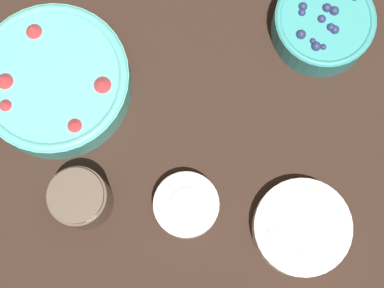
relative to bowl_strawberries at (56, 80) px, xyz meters
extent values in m
plane|color=black|center=(0.22, -0.06, -0.04)|extent=(4.00, 4.00, 0.00)
cylinder|color=#56B7A8|center=(0.00, 0.00, -0.01)|extent=(0.25, 0.25, 0.06)
torus|color=#56B7A8|center=(0.00, 0.00, 0.02)|extent=(0.25, 0.25, 0.02)
cylinder|color=red|center=(0.00, 0.00, 0.01)|extent=(0.20, 0.20, 0.02)
cone|color=red|center=(0.08, -0.02, 0.03)|extent=(0.05, 0.05, 0.03)
cone|color=red|center=(-0.07, -0.01, 0.03)|extent=(0.04, 0.04, 0.03)
cone|color=red|center=(-0.07, -0.05, 0.03)|extent=(0.03, 0.03, 0.02)
cone|color=red|center=(0.04, -0.08, 0.03)|extent=(0.04, 0.04, 0.02)
cone|color=red|center=(-0.03, 0.08, 0.03)|extent=(0.04, 0.04, 0.03)
cylinder|color=teal|center=(0.45, 0.09, -0.01)|extent=(0.17, 0.17, 0.06)
torus|color=teal|center=(0.45, 0.09, 0.02)|extent=(0.17, 0.17, 0.01)
cylinder|color=navy|center=(0.45, 0.09, 0.01)|extent=(0.13, 0.13, 0.02)
sphere|color=navy|center=(0.41, 0.11, 0.02)|extent=(0.01, 0.01, 0.01)
sphere|color=navy|center=(0.40, 0.06, 0.02)|extent=(0.02, 0.02, 0.02)
sphere|color=navy|center=(0.43, 0.04, 0.02)|extent=(0.02, 0.02, 0.02)
sphere|color=navy|center=(0.42, 0.05, 0.02)|extent=(0.01, 0.01, 0.01)
sphere|color=navy|center=(0.46, 0.06, 0.02)|extent=(0.01, 0.01, 0.01)
sphere|color=navy|center=(0.44, 0.04, 0.02)|extent=(0.01, 0.01, 0.01)
sphere|color=navy|center=(0.45, 0.07, 0.02)|extent=(0.01, 0.01, 0.01)
sphere|color=navy|center=(0.45, 0.10, 0.02)|extent=(0.02, 0.02, 0.02)
sphere|color=navy|center=(0.46, 0.10, 0.02)|extent=(0.02, 0.02, 0.02)
sphere|color=navy|center=(0.41, 0.10, 0.02)|extent=(0.01, 0.01, 0.01)
sphere|color=navy|center=(0.44, 0.08, 0.02)|extent=(0.01, 0.01, 0.01)
cylinder|color=white|center=(0.39, -0.25, -0.02)|extent=(0.15, 0.15, 0.04)
torus|color=white|center=(0.39, -0.25, 0.00)|extent=(0.15, 0.15, 0.01)
cylinder|color=beige|center=(0.39, -0.25, 0.00)|extent=(0.12, 0.12, 0.01)
cylinder|color=beige|center=(0.34, -0.26, 0.01)|extent=(0.03, 0.03, 0.01)
cylinder|color=beige|center=(0.40, -0.25, 0.00)|extent=(0.03, 0.03, 0.01)
cylinder|color=beige|center=(0.42, -0.20, 0.00)|extent=(0.03, 0.03, 0.01)
cylinder|color=beige|center=(0.40, -0.25, 0.00)|extent=(0.03, 0.03, 0.00)
cylinder|color=beige|center=(0.41, -0.25, 0.00)|extent=(0.02, 0.02, 0.00)
cylinder|color=beige|center=(0.40, -0.30, 0.00)|extent=(0.03, 0.03, 0.01)
cylinder|color=silver|center=(0.21, -0.21, -0.01)|extent=(0.10, 0.10, 0.05)
torus|color=silver|center=(0.21, -0.21, 0.01)|extent=(0.10, 0.10, 0.01)
cylinder|color=white|center=(0.21, -0.21, 0.00)|extent=(0.08, 0.08, 0.01)
ellipsoid|color=white|center=(0.21, -0.21, 0.01)|extent=(0.06, 0.06, 0.03)
cylinder|color=brown|center=(0.05, -0.20, 0.01)|extent=(0.09, 0.09, 0.09)
cylinder|color=#3D2316|center=(0.05, -0.20, 0.00)|extent=(0.07, 0.07, 0.07)
cylinder|color=brown|center=(0.05, -0.20, 0.06)|extent=(0.08, 0.08, 0.01)
camera|label=1|loc=(0.21, -0.31, 1.00)|focal=60.00mm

